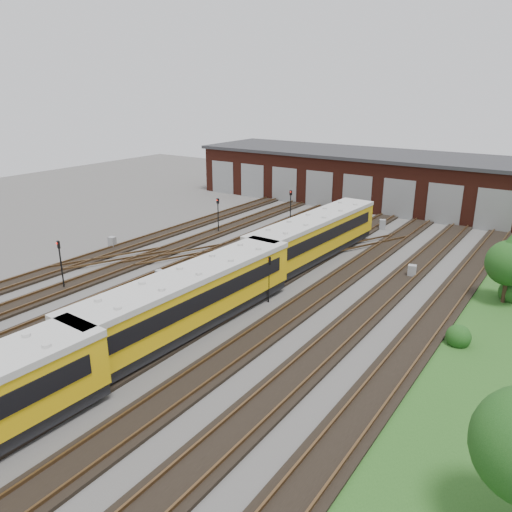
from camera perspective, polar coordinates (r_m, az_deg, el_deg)
The scene contains 16 objects.
ground at distance 32.58m, azimuth -9.94°, elevation -7.34°, with size 120.00×120.00×0.00m, color #494744.
track_network at distance 33.02m, azimuth -9.46°, elevation -6.74°, with size 30.40×70.00×0.33m.
maintenance_shed at distance 65.04m, azimuth 15.25°, elevation 8.43°, with size 51.00×12.50×6.35m.
metro_train at distance 30.41m, azimuth -7.51°, elevation -4.80°, with size 3.67×48.90×3.47m.
signal_mast_0 at distance 38.75m, azimuth -21.46°, elevation -0.32°, with size 0.31×0.30×3.73m.
signal_mast_1 at distance 50.66m, azimuth -4.36°, elevation 5.13°, with size 0.29×0.27×3.57m.
signal_mast_2 at distance 54.54m, azimuth 3.97°, elevation 6.14°, with size 0.30×0.28×3.58m.
signal_mast_3 at distance 33.96m, azimuth 1.45°, elevation -1.99°, with size 0.31×0.29×3.35m.
relay_cabinet_0 at distance 48.03m, azimuth -16.11°, elevation 1.51°, with size 0.63×0.52×1.05m, color #929497.
relay_cabinet_1 at distance 51.35m, azimuth 6.94°, elevation 3.24°, with size 0.64×0.54×1.07m, color #929497.
relay_cabinet_2 at distance 38.66m, azimuth -10.94°, elevation -2.31°, with size 0.60×0.50×1.00m, color #929497.
relay_cabinet_3 at distance 53.85m, azimuth 14.24°, elevation 3.51°, with size 0.63×0.52×1.04m, color #929497.
relay_cabinet_4 at distance 40.80m, azimuth 17.39°, elevation -1.69°, with size 0.62×0.51×1.03m, color #929497.
tree_3 at distance 37.58m, azimuth 27.05°, elevation -0.18°, with size 3.10×3.10×5.13m.
bush_0 at distance 31.32m, azimuth 22.17°, elevation -8.20°, with size 1.44×1.44×1.44m, color #164012.
bush_1 at distance 39.02m, azimuth 27.21°, elevation -3.37°, with size 1.72×1.72×1.72m, color #164012.
Camera 1 is at (20.82, -20.65, 14.21)m, focal length 35.00 mm.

